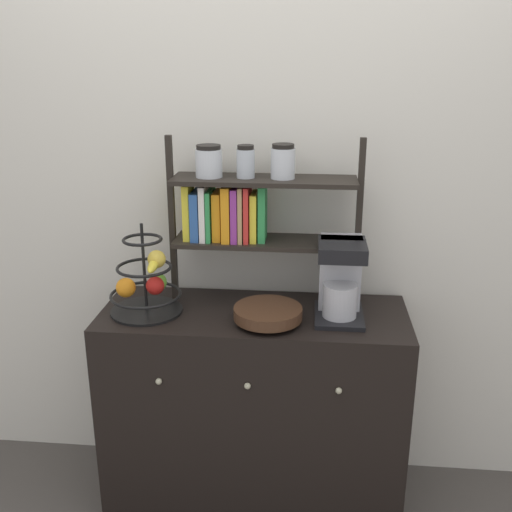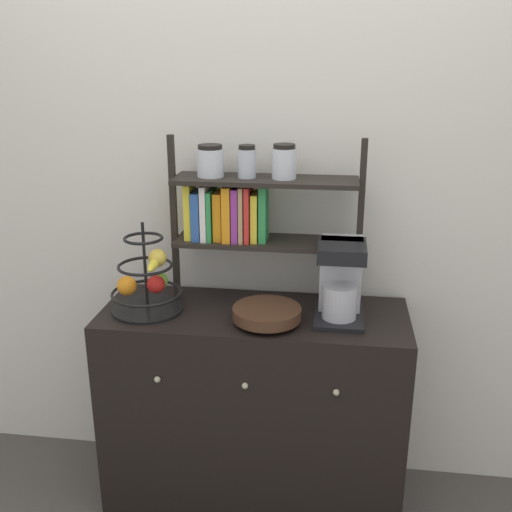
{
  "view_description": "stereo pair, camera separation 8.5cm",
  "coord_description": "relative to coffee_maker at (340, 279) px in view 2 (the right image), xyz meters",
  "views": [
    {
      "loc": [
        0.22,
        -1.91,
        1.83
      ],
      "look_at": [
        0.01,
        0.23,
        1.1
      ],
      "focal_mm": 42.0,
      "sensor_mm": 36.0,
      "label": 1
    },
    {
      "loc": [
        0.3,
        -1.9,
        1.83
      ],
      "look_at": [
        0.01,
        0.23,
        1.1
      ],
      "focal_mm": 42.0,
      "sensor_mm": 36.0,
      "label": 2
    }
  ],
  "objects": [
    {
      "name": "fruit_stand",
      "position": [
        -0.75,
        -0.04,
        -0.04
      ],
      "size": [
        0.28,
        0.28,
        0.36
      ],
      "color": "black",
      "rests_on": "sideboard"
    },
    {
      "name": "coffee_maker",
      "position": [
        0.0,
        0.0,
        0.0
      ],
      "size": [
        0.19,
        0.24,
        0.31
      ],
      "color": "black",
      "rests_on": "sideboard"
    },
    {
      "name": "wall_back",
      "position": [
        -0.33,
        0.27,
        0.28
      ],
      "size": [
        7.0,
        0.05,
        2.6
      ],
      "primitive_type": "cube",
      "color": "silver",
      "rests_on": "ground_plane"
    },
    {
      "name": "wooden_bowl",
      "position": [
        -0.27,
        -0.1,
        -0.12
      ],
      "size": [
        0.26,
        0.26,
        0.06
      ],
      "color": "#422819",
      "rests_on": "sideboard"
    },
    {
      "name": "sideboard",
      "position": [
        -0.33,
        -0.01,
        -0.59
      ],
      "size": [
        1.21,
        0.48,
        0.86
      ],
      "color": "black",
      "rests_on": "ground_plane"
    },
    {
      "name": "shelf_hutch",
      "position": [
        -0.39,
        0.11,
        0.25
      ],
      "size": [
        0.76,
        0.2,
        0.67
      ],
      "color": "black",
      "rests_on": "sideboard"
    }
  ]
}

